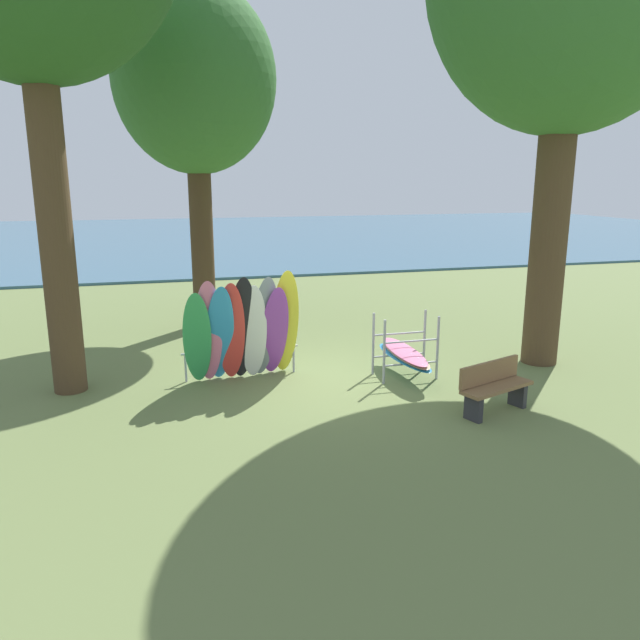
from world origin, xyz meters
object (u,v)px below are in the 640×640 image
at_px(tree_mid_behind, 195,82).
at_px(leaning_board_pile, 243,331).
at_px(board_storage_rack, 405,353).
at_px(park_bench, 494,386).

bearing_deg(tree_mid_behind, leaning_board_pile, -86.12).
distance_m(tree_mid_behind, board_storage_rack, 8.45).
bearing_deg(board_storage_rack, tree_mid_behind, 122.79).
relative_size(tree_mid_behind, leaning_board_pile, 3.69).
distance_m(board_storage_rack, park_bench, 2.23).
xyz_separation_m(tree_mid_behind, park_bench, (4.13, -7.42, -5.64)).
bearing_deg(leaning_board_pile, board_storage_rack, -9.32).
bearing_deg(board_storage_rack, leaning_board_pile, 170.68).
bearing_deg(park_bench, board_storage_rack, 108.48).
distance_m(tree_mid_behind, leaning_board_pile, 7.00).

